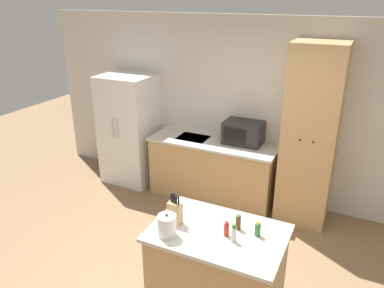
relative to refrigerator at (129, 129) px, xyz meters
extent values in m
cube|color=beige|center=(2.11, 0.37, 0.44)|extent=(7.20, 0.06, 2.60)
cube|color=white|center=(0.00, 0.00, 0.00)|extent=(0.78, 0.68, 1.71)
cylinder|color=silver|center=(-0.04, -0.36, 0.14)|extent=(0.02, 0.02, 0.30)
cylinder|color=silver|center=(0.04, -0.36, 0.14)|extent=(0.02, 0.02, 0.30)
cube|color=tan|center=(1.43, 0.03, -0.43)|extent=(1.81, 0.63, 0.86)
cube|color=beige|center=(1.43, 0.03, 0.02)|extent=(1.85, 0.67, 0.03)
cube|color=#9EA0A3|center=(1.10, 0.03, 0.03)|extent=(0.44, 0.34, 0.01)
cube|color=tan|center=(2.73, 0.05, 0.31)|extent=(0.65, 0.59, 2.34)
sphere|color=black|center=(2.66, -0.26, 0.36)|extent=(0.02, 0.02, 0.02)
sphere|color=black|center=(2.81, -0.26, 0.36)|extent=(0.02, 0.02, 0.02)
cube|color=tan|center=(2.33, -2.02, -0.41)|extent=(1.10, 0.73, 0.90)
cube|color=beige|center=(2.33, -2.02, 0.06)|extent=(1.16, 0.79, 0.03)
cube|color=#232326|center=(1.83, 0.14, 0.19)|extent=(0.53, 0.37, 0.31)
cube|color=black|center=(1.76, -0.05, 0.19)|extent=(0.32, 0.01, 0.22)
cube|color=tan|center=(1.93, -2.07, 0.18)|extent=(0.13, 0.07, 0.21)
cylinder|color=black|center=(1.89, -2.06, 0.32)|extent=(0.02, 0.02, 0.08)
cylinder|color=black|center=(1.91, -2.06, 0.33)|extent=(0.02, 0.02, 0.09)
cylinder|color=black|center=(1.93, -2.07, 0.33)|extent=(0.02, 0.02, 0.10)
cylinder|color=black|center=(1.95, -2.08, 0.32)|extent=(0.02, 0.02, 0.07)
cylinder|color=black|center=(1.97, -2.07, 0.32)|extent=(0.02, 0.02, 0.08)
cylinder|color=beige|center=(2.49, -2.09, 0.14)|extent=(0.04, 0.04, 0.13)
cylinder|color=#286628|center=(2.49, -2.09, 0.22)|extent=(0.03, 0.03, 0.03)
cylinder|color=#B2281E|center=(2.41, -2.05, 0.13)|extent=(0.05, 0.05, 0.11)
cylinder|color=red|center=(2.41, -2.05, 0.20)|extent=(0.03, 0.03, 0.02)
cylinder|color=#563319|center=(2.47, -1.91, 0.14)|extent=(0.05, 0.05, 0.13)
cylinder|color=silver|center=(2.47, -1.91, 0.22)|extent=(0.04, 0.04, 0.03)
cylinder|color=#337033|center=(2.65, -1.93, 0.13)|extent=(0.05, 0.05, 0.11)
cylinder|color=#E5DB4C|center=(2.65, -1.93, 0.20)|extent=(0.04, 0.04, 0.02)
cylinder|color=white|center=(1.96, -2.26, 0.17)|extent=(0.16, 0.16, 0.19)
sphere|color=#262628|center=(1.96, -2.26, 0.28)|extent=(0.02, 0.02, 0.02)
cylinder|color=red|center=(-0.52, -0.11, -0.66)|extent=(0.12, 0.12, 0.39)
cylinder|color=black|center=(-0.52, -0.11, -0.43)|extent=(0.05, 0.05, 0.07)
camera|label=1|loc=(3.31, -4.57, 1.99)|focal=35.00mm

